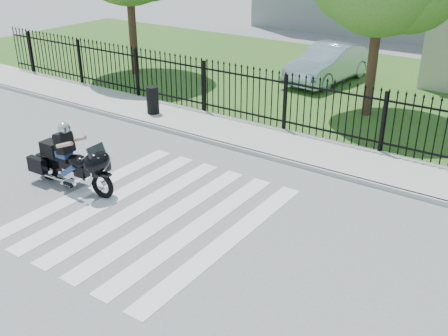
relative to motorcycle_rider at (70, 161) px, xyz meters
The scene contains 9 objects.
ground 2.54m from the motorcycle_rider, ahead, with size 120.00×120.00×0.00m, color slate.
crosswalk 2.54m from the motorcycle_rider, ahead, with size 5.00×5.50×0.01m, color silver, non-canonical shape.
sidewalk 5.72m from the motorcycle_rider, 64.58° to the left, with size 40.00×2.00×0.12m, color #ADAAA3.
curb 4.85m from the motorcycle_rider, 59.46° to the left, with size 40.00×0.12×0.12m, color #ADAAA3.
grass_strip 12.40m from the motorcycle_rider, 78.63° to the left, with size 40.00×12.00×0.02m, color #31571D.
iron_fence 6.61m from the motorcycle_rider, 68.31° to the left, with size 26.00×0.04×1.80m.
motorcycle_rider is the anchor object (origin of this frame).
parked_car 12.15m from the motorcycle_rider, 84.38° to the left, with size 1.55×4.46×1.47m, color #96AABD.
litter_bin 5.28m from the motorcycle_rider, 109.89° to the left, with size 0.40×0.40×0.89m, color black.
Camera 1 is at (7.00, -7.39, 5.80)m, focal length 42.00 mm.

